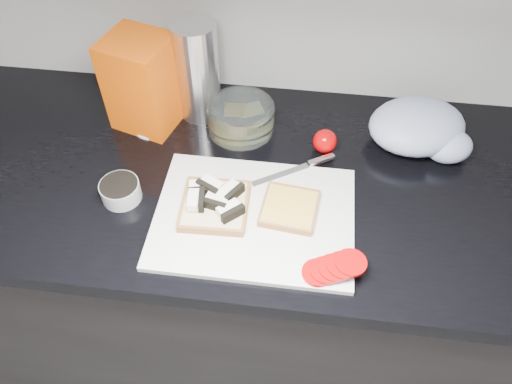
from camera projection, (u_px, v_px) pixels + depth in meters
base_cabinet at (255, 281)px, 1.45m from camera, size 3.50×0.60×0.86m
countertop at (255, 178)px, 1.11m from camera, size 3.50×0.64×0.04m
cutting_board at (254, 217)px, 1.01m from camera, size 0.40×0.30×0.01m
bread_left at (215, 203)px, 1.01m from camera, size 0.14×0.14×0.04m
bread_right at (289, 208)px, 1.01m from camera, size 0.13×0.13×0.02m
tomato_slices at (334, 268)px, 0.91m from camera, size 0.13×0.09×0.02m
knife at (304, 166)px, 1.09m from camera, size 0.18×0.12×0.01m
seed_tub at (120, 190)px, 1.03m from camera, size 0.08×0.08×0.04m
tub_lid at (152, 126)px, 1.19m from camera, size 0.10×0.10×0.01m
glass_bowl at (241, 118)px, 1.16m from camera, size 0.16×0.16×0.07m
bread_bag at (143, 83)px, 1.12m from camera, size 0.17×0.16×0.22m
steel_canister at (197, 71)px, 1.13m from camera, size 0.10×0.10×0.24m
grocery_bag at (421, 129)px, 1.12m from camera, size 0.26×0.24×0.10m
whole_tomatoes at (325, 141)px, 1.12m from camera, size 0.05×0.05×0.05m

